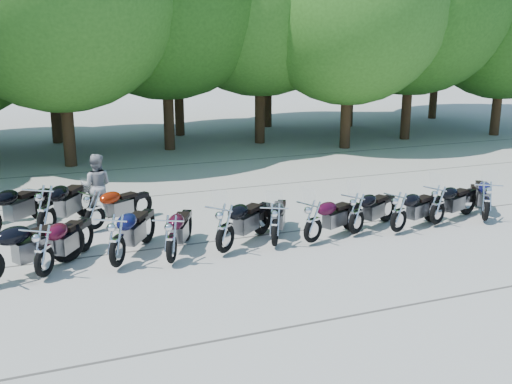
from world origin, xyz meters
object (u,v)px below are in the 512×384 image
object	(u,v)px
motorcycle_1	(43,249)
motorcycle_2	(117,239)
motorcycle_4	(225,227)
motorcycle_10	(486,200)
motorcycle_12	(46,209)
motorcycle_3	(171,238)
motorcycle_9	(438,204)
rider_1	(96,186)
motorcycle_6	(313,220)
motorcycle_8	(399,211)
motorcycle_13	(94,209)
motorcycle_7	(357,212)
motorcycle_5	(275,223)

from	to	relation	value
motorcycle_1	motorcycle_2	size ratio (longest dim) A/B	0.95
motorcycle_4	motorcycle_10	bearing A→B (deg)	-130.68
motorcycle_12	motorcycle_4	bearing A→B (deg)	177.43
motorcycle_3	motorcycle_2	bearing A→B (deg)	16.71
motorcycle_9	rider_1	distance (m)	8.80
motorcycle_6	motorcycle_2	bearing A→B (deg)	64.49
motorcycle_1	motorcycle_12	bearing A→B (deg)	-60.25
motorcycle_4	motorcycle_6	bearing A→B (deg)	-131.57
motorcycle_6	motorcycle_8	xyz separation A→B (m)	(2.26, -0.06, -0.00)
motorcycle_4	rider_1	world-z (taller)	rider_1
motorcycle_10	motorcycle_13	bearing A→B (deg)	18.00
motorcycle_3	motorcycle_8	xyz separation A→B (m)	(5.58, 0.03, -0.02)
motorcycle_7	motorcycle_12	bearing A→B (deg)	41.78
motorcycle_2	motorcycle_12	distance (m)	2.85
motorcycle_3	rider_1	xyz separation A→B (m)	(-1.05, 4.08, 0.24)
motorcycle_4	motorcycle_10	world-z (taller)	motorcycle_4
motorcycle_5	motorcycle_7	distance (m)	2.14
motorcycle_4	motorcycle_12	size ratio (longest dim) A/B	0.90
motorcycle_2	motorcycle_4	bearing A→B (deg)	-148.65
motorcycle_5	motorcycle_12	distance (m)	5.42
motorcycle_4	motorcycle_3	bearing A→B (deg)	58.42
motorcycle_1	motorcycle_10	size ratio (longest dim) A/B	1.03
motorcycle_6	motorcycle_9	xyz separation A→B (m)	(3.52, 0.12, 0.00)
motorcycle_10	motorcycle_12	world-z (taller)	motorcycle_12
motorcycle_2	motorcycle_7	size ratio (longest dim) A/B	1.11
motorcycle_1	motorcycle_2	distance (m)	1.42
rider_1	motorcycle_4	bearing A→B (deg)	134.75
motorcycle_5	motorcycle_13	distance (m)	4.53
motorcycle_4	rider_1	size ratio (longest dim) A/B	1.36
motorcycle_1	motorcycle_5	bearing A→B (deg)	-146.73
motorcycle_10	rider_1	bearing A→B (deg)	10.87
motorcycle_4	motorcycle_9	distance (m)	5.61
motorcycle_9	motorcycle_2	bearing A→B (deg)	68.68
motorcycle_1	motorcycle_8	xyz separation A→B (m)	(8.09, -0.14, -0.04)
motorcycle_5	motorcycle_9	distance (m)	4.42
motorcycle_3	rider_1	world-z (taller)	rider_1
motorcycle_7	motorcycle_8	bearing A→B (deg)	-132.32
motorcycle_4	motorcycle_13	xyz separation A→B (m)	(-2.48, 2.67, -0.07)
motorcycle_2	motorcycle_7	world-z (taller)	motorcycle_2
motorcycle_3	motorcycle_6	size ratio (longest dim) A/B	1.04
motorcycle_5	motorcycle_9	size ratio (longest dim) A/B	0.99
motorcycle_2	motorcycle_7	distance (m)	5.65
motorcycle_7	motorcycle_1	bearing A→B (deg)	62.09
motorcycle_5	rider_1	size ratio (longest dim) A/B	1.22
motorcycle_7	motorcycle_13	xyz separation A→B (m)	(-5.82, 2.56, -0.01)
motorcycle_4	motorcycle_2	bearing A→B (deg)	50.56
rider_1	motorcycle_9	bearing A→B (deg)	168.35
motorcycle_5	motorcycle_12	xyz separation A→B (m)	(-4.79, 2.53, 0.14)
motorcycle_2	motorcycle_13	xyz separation A→B (m)	(-0.17, 2.67, -0.08)
motorcycle_9	rider_1	size ratio (longest dim) A/B	1.24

